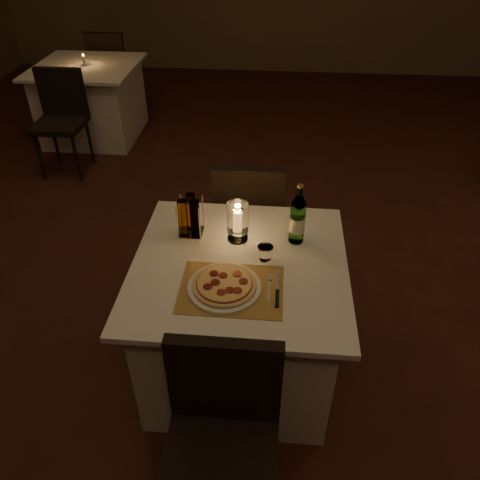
# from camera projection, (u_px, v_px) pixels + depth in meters

# --- Properties ---
(floor) EXTENTS (8.00, 10.00, 0.02)m
(floor) POSITION_uv_depth(u_px,v_px,m) (281.00, 328.00, 2.85)
(floor) COLOR #411D15
(floor) RESTS_ON ground
(main_table) EXTENTS (1.00, 1.00, 0.74)m
(main_table) POSITION_uv_depth(u_px,v_px,m) (240.00, 318.00, 2.39)
(main_table) COLOR white
(main_table) RESTS_ON ground
(chair_near) EXTENTS (0.42, 0.42, 0.90)m
(chair_near) POSITION_uv_depth(u_px,v_px,m) (222.00, 427.00, 1.72)
(chair_near) COLOR black
(chair_near) RESTS_ON ground
(chair_far) EXTENTS (0.42, 0.42, 0.90)m
(chair_far) POSITION_uv_depth(u_px,v_px,m) (250.00, 213.00, 2.86)
(chair_far) COLOR black
(chair_far) RESTS_ON ground
(placemat) EXTENTS (0.45, 0.34, 0.00)m
(placemat) POSITION_uv_depth(u_px,v_px,m) (231.00, 289.00, 2.03)
(placemat) COLOR #B2823D
(placemat) RESTS_ON main_table
(plate) EXTENTS (0.32, 0.32, 0.01)m
(plate) POSITION_uv_depth(u_px,v_px,m) (224.00, 287.00, 2.03)
(plate) COLOR white
(plate) RESTS_ON placemat
(pizza) EXTENTS (0.28, 0.28, 0.02)m
(pizza) POSITION_uv_depth(u_px,v_px,m) (224.00, 284.00, 2.02)
(pizza) COLOR #D8B77F
(pizza) RESTS_ON plate
(fork) EXTENTS (0.02, 0.18, 0.00)m
(fork) POSITION_uv_depth(u_px,v_px,m) (270.00, 285.00, 2.04)
(fork) COLOR silver
(fork) RESTS_ON placemat
(knife) EXTENTS (0.02, 0.22, 0.01)m
(knife) POSITION_uv_depth(u_px,v_px,m) (277.00, 295.00, 1.99)
(knife) COLOR black
(knife) RESTS_ON placemat
(tumbler) EXTENTS (0.07, 0.07, 0.07)m
(tumbler) POSITION_uv_depth(u_px,v_px,m) (265.00, 253.00, 2.18)
(tumbler) COLOR white
(tumbler) RESTS_ON main_table
(water_bottle) EXTENTS (0.08, 0.08, 0.32)m
(water_bottle) POSITION_uv_depth(u_px,v_px,m) (298.00, 219.00, 2.24)
(water_bottle) COLOR #6CB260
(water_bottle) RESTS_ON main_table
(hurricane_candle) EXTENTS (0.11, 0.11, 0.20)m
(hurricane_candle) POSITION_uv_depth(u_px,v_px,m) (238.00, 219.00, 2.25)
(hurricane_candle) COLOR white
(hurricane_candle) RESTS_ON main_table
(cruet_caddy) EXTENTS (0.12, 0.12, 0.21)m
(cruet_caddy) POSITION_uv_depth(u_px,v_px,m) (190.00, 218.00, 2.30)
(cruet_caddy) COLOR white
(cruet_caddy) RESTS_ON main_table
(neighbor_table_left) EXTENTS (1.00, 1.00, 0.74)m
(neighbor_table_left) POSITION_uv_depth(u_px,v_px,m) (92.00, 101.00, 4.83)
(neighbor_table_left) COLOR white
(neighbor_table_left) RESTS_ON ground
(neighbor_chair_la) EXTENTS (0.42, 0.42, 0.90)m
(neighbor_chair_la) POSITION_uv_depth(u_px,v_px,m) (61.00, 111.00, 4.16)
(neighbor_chair_la) COLOR black
(neighbor_chair_la) RESTS_ON ground
(neighbor_chair_lb) EXTENTS (0.42, 0.42, 0.90)m
(neighbor_chair_lb) POSITION_uv_depth(u_px,v_px,m) (111.00, 63.00, 5.29)
(neighbor_chair_lb) COLOR black
(neighbor_chair_lb) RESTS_ON ground
(neighbor_candle_left) EXTENTS (0.03, 0.03, 0.11)m
(neighbor_candle_left) POSITION_uv_depth(u_px,v_px,m) (84.00, 60.00, 4.58)
(neighbor_candle_left) COLOR white
(neighbor_candle_left) RESTS_ON neighbor_table_left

